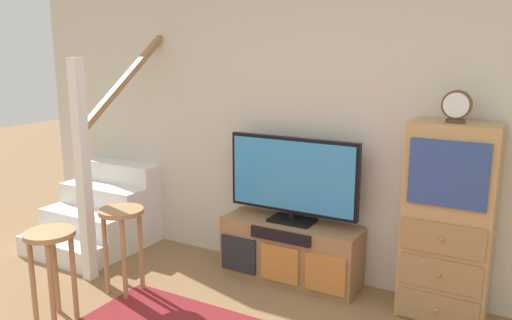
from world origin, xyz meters
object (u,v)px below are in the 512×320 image
(bar_stool_near, at_px, (51,254))
(bar_stool_far, at_px, (122,230))
(media_console, at_px, (290,251))
(television, at_px, (293,178))
(side_cabinet, at_px, (448,223))
(desk_clock, at_px, (456,107))

(bar_stool_near, bearing_deg, bar_stool_far, 79.33)
(media_console, xyz_separation_m, television, (-0.00, 0.02, 0.62))
(side_cabinet, xyz_separation_m, bar_stool_far, (-2.22, -0.84, -0.18))
(side_cabinet, bearing_deg, bar_stool_near, -148.82)
(bar_stool_near, bearing_deg, desk_clock, 30.96)
(media_console, distance_m, television, 0.62)
(television, relative_size, bar_stool_far, 1.62)
(desk_clock, height_order, bar_stool_far, desk_clock)
(side_cabinet, relative_size, desk_clock, 6.46)
(media_console, relative_size, bar_stool_near, 1.73)
(television, bearing_deg, bar_stool_far, -140.25)
(television, height_order, desk_clock, desk_clock)
(television, height_order, side_cabinet, side_cabinet)
(media_console, distance_m, side_cabinet, 1.27)
(desk_clock, xyz_separation_m, bar_stool_far, (-2.21, -0.83, -0.99))
(bar_stool_far, bearing_deg, media_console, 38.96)
(television, bearing_deg, media_console, -90.00)
(side_cabinet, distance_m, bar_stool_near, 2.72)
(media_console, xyz_separation_m, bar_stool_far, (-1.03, -0.83, 0.26))
(desk_clock, height_order, bar_stool_near, desk_clock)
(media_console, height_order, side_cabinet, side_cabinet)
(television, xyz_separation_m, bar_stool_near, (-1.13, -1.42, -0.37))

